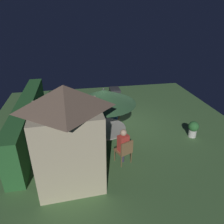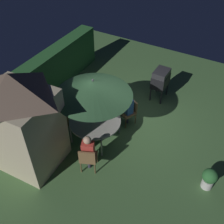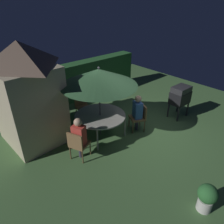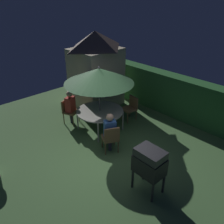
# 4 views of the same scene
# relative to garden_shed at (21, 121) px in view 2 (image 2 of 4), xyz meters

# --- Properties ---
(ground_plane) EXTENTS (11.00, 11.00, 0.00)m
(ground_plane) POSITION_rel_garden_shed_xyz_m (2.77, -1.88, -1.54)
(ground_plane) COLOR #47703D
(hedge_backdrop) EXTENTS (5.87, 0.58, 1.56)m
(hedge_backdrop) POSITION_rel_garden_shed_xyz_m (2.77, 1.62, -0.76)
(hedge_backdrop) COLOR #28602D
(hedge_backdrop) RESTS_ON ground
(garden_shed) EXTENTS (1.73, 1.97, 3.03)m
(garden_shed) POSITION_rel_garden_shed_xyz_m (0.00, 0.00, 0.00)
(garden_shed) COLOR #C6B793
(garden_shed) RESTS_ON ground
(patio_table) EXTENTS (1.59, 1.59, 0.75)m
(patio_table) POSITION_rel_garden_shed_xyz_m (1.66, -1.24, -0.84)
(patio_table) COLOR #B2ADA3
(patio_table) RESTS_ON ground
(patio_umbrella) EXTENTS (2.25, 2.25, 2.29)m
(patio_umbrella) POSITION_rel_garden_shed_xyz_m (1.66, -1.24, 0.44)
(patio_umbrella) COLOR #4C4C51
(patio_umbrella) RESTS_ON ground
(bbq_grill) EXTENTS (0.71, 0.51, 1.20)m
(bbq_grill) POSITION_rel_garden_shed_xyz_m (4.58, -2.21, -0.70)
(bbq_grill) COLOR black
(bbq_grill) RESTS_ON ground
(chair_near_shed) EXTENTS (0.61, 0.60, 0.90)m
(chair_near_shed) POSITION_rel_garden_shed_xyz_m (0.49, -1.73, -1.02)
(chair_near_shed) COLOR olive
(chair_near_shed) RESTS_ON ground
(chair_far_side) EXTENTS (0.62, 0.62, 0.90)m
(chair_far_side) POSITION_rel_garden_shed_xyz_m (2.85, -1.84, -1.02)
(chair_far_side) COLOR olive
(chair_far_side) RESTS_ON ground
(chair_toward_hedge) EXTENTS (0.53, 0.53, 0.90)m
(chair_toward_hedge) POSITION_rel_garden_shed_xyz_m (1.87, 0.08, -1.02)
(chair_toward_hedge) COLOR olive
(chair_toward_hedge) RESTS_ON ground
(potted_plant_by_shed) EXTENTS (0.41, 0.41, 0.68)m
(potted_plant_by_shed) POSITION_rel_garden_shed_xyz_m (1.58, -4.85, -1.16)
(potted_plant_by_shed) COLOR silver
(potted_plant_by_shed) RESTS_ON ground
(person_in_red) EXTENTS (0.35, 0.41, 1.26)m
(person_in_red) POSITION_rel_garden_shed_xyz_m (0.56, -1.70, -0.76)
(person_in_red) COLOR #CC3D33
(person_in_red) RESTS_ON ground
(person_in_blue) EXTENTS (0.37, 0.41, 1.26)m
(person_in_blue) POSITION_rel_garden_shed_xyz_m (2.77, -1.80, -0.76)
(person_in_blue) COLOR #3866B2
(person_in_blue) RESTS_ON ground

